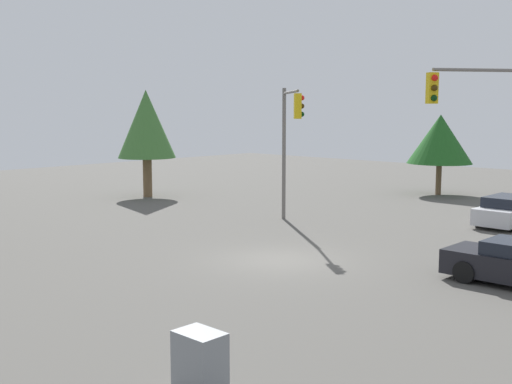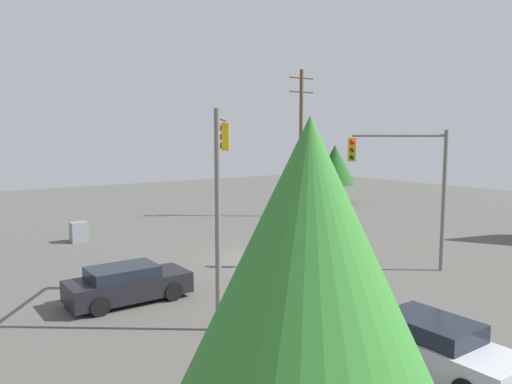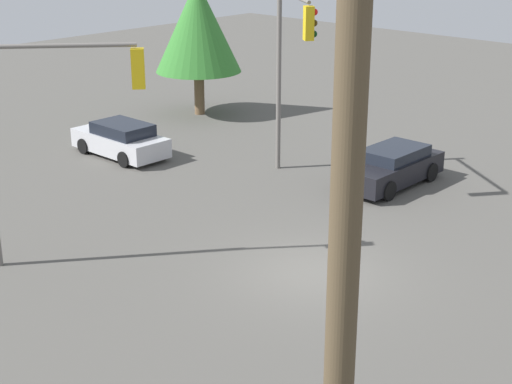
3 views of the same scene
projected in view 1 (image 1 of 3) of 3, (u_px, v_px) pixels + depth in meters
ground_plane at (278, 260)px, 22.67m from camera, size 80.00×80.00×0.00m
sedan_silver at (509, 211)px, 29.35m from camera, size 1.89×4.23×1.38m
traffic_signal_main at (289, 130)px, 29.05m from camera, size 3.39×3.00×6.31m
traffic_signal_cross at (497, 126)px, 22.36m from camera, size 2.67×3.59×6.89m
electrical_cabinet at (200, 361)px, 12.08m from camera, size 0.93×0.66×1.15m
tree_corner at (440, 139)px, 39.70m from camera, size 4.00×4.00×4.99m
tree_far at (146, 125)px, 38.62m from camera, size 3.48×3.48×6.48m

